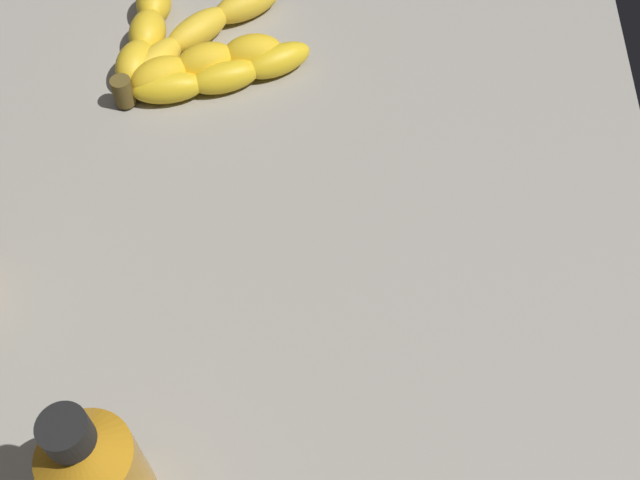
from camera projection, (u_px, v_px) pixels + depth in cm
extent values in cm
cube|color=gray|center=(271.00, 247.00, 69.06)|extent=(80.22, 69.81, 3.30)
ellipsoid|color=yellow|center=(168.00, 88.00, 75.80)|extent=(4.71, 7.69, 3.06)
ellipsoid|color=yellow|center=(225.00, 77.00, 76.63)|extent=(5.70, 7.79, 3.06)
ellipsoid|color=yellow|center=(278.00, 60.00, 77.98)|extent=(6.53, 7.65, 3.06)
ellipsoid|color=yellow|center=(160.00, 76.00, 76.21)|extent=(6.54, 7.13, 3.74)
ellipsoid|color=yellow|center=(206.00, 62.00, 77.39)|extent=(5.94, 7.09, 3.74)
ellipsoid|color=yellow|center=(253.00, 53.00, 78.13)|extent=(5.16, 6.83, 3.74)
ellipsoid|color=yellow|center=(154.00, 64.00, 77.57)|extent=(8.66, 6.62, 3.20)
ellipsoid|color=yellow|center=(198.00, 30.00, 80.44)|extent=(8.28, 7.64, 3.20)
ellipsoid|color=yellow|center=(247.00, 4.00, 82.80)|extent=(7.56, 8.33, 3.20)
ellipsoid|color=yellow|center=(136.00, 64.00, 77.22)|extent=(6.31, 4.42, 3.73)
ellipsoid|color=yellow|center=(148.00, 32.00, 79.84)|extent=(5.92, 3.76, 3.73)
ellipsoid|color=yellow|center=(154.00, 3.00, 82.49)|extent=(6.28, 4.37, 3.73)
cylinder|color=brown|center=(123.00, 91.00, 75.14)|extent=(2.00, 2.00, 3.00)
cylinder|color=orange|center=(100.00, 477.00, 51.34)|extent=(6.23, 6.23, 8.86)
cone|color=orange|center=(78.00, 448.00, 46.57)|extent=(6.23, 6.23, 2.69)
cylinder|color=black|center=(66.00, 433.00, 44.47)|extent=(3.02, 3.02, 2.37)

